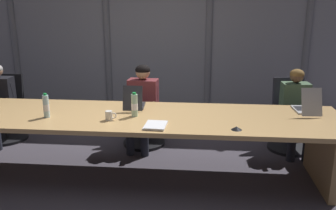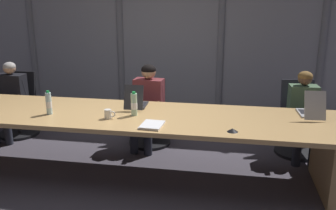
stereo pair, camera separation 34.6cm
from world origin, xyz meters
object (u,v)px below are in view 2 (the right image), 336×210
(office_chair_center, at_px, (298,126))
(water_bottle_primary, at_px, (49,103))
(laptop_left_mid, at_px, (136,103))
(coffee_mug_far, at_px, (108,114))
(spiral_notepad, at_px, (152,125))
(laptop_center, at_px, (311,111))
(water_bottle_secondary, at_px, (134,105))
(person_left_mid, at_px, (147,101))
(person_left_end, at_px, (9,96))
(person_center, at_px, (304,110))
(office_chair_left_mid, at_px, (150,119))
(conference_mic_middle, at_px, (233,130))
(office_chair_left_end, at_px, (19,111))

(office_chair_center, xyz_separation_m, water_bottle_primary, (-2.96, -1.21, 0.52))
(laptop_left_mid, relative_size, coffee_mug_far, 3.30)
(laptop_left_mid, distance_m, spiral_notepad, 0.73)
(laptop_center, relative_size, office_chair_center, 0.48)
(laptop_left_mid, relative_size, water_bottle_secondary, 1.51)
(person_left_mid, bearing_deg, laptop_center, 78.34)
(person_left_end, distance_m, person_left_mid, 2.11)
(office_chair_center, xyz_separation_m, person_left_end, (-4.17, -0.16, 0.28))
(person_left_end, height_order, person_center, person_center)
(laptop_center, bearing_deg, coffee_mug_far, 99.57)
(laptop_center, height_order, coffee_mug_far, laptop_center)
(water_bottle_secondary, bearing_deg, office_chair_center, 28.52)
(spiral_notepad, bearing_deg, water_bottle_primary, 174.61)
(laptop_center, relative_size, person_left_end, 0.41)
(office_chair_center, bearing_deg, laptop_center, -9.01)
(laptop_center, bearing_deg, water_bottle_secondary, 96.46)
(water_bottle_secondary, bearing_deg, person_left_mid, 94.29)
(person_left_mid, distance_m, spiral_notepad, 1.29)
(person_left_end, height_order, spiral_notepad, person_left_end)
(office_chair_left_mid, xyz_separation_m, spiral_notepad, (0.35, -1.40, 0.41))
(person_center, bearing_deg, laptop_center, -6.78)
(office_chair_center, distance_m, conference_mic_middle, 1.73)
(office_chair_left_end, height_order, office_chair_left_mid, office_chair_left_end)
(person_center, relative_size, spiral_notepad, 3.60)
(water_bottle_primary, bearing_deg, laptop_left_mid, 26.21)
(water_bottle_primary, height_order, spiral_notepad, water_bottle_primary)
(person_center, bearing_deg, office_chair_center, -176.80)
(water_bottle_secondary, bearing_deg, office_chair_left_end, 153.37)
(person_left_end, relative_size, coffee_mug_far, 9.05)
(person_center, xyz_separation_m, water_bottle_primary, (-2.98, -1.04, 0.23))
(laptop_left_mid, bearing_deg, laptop_center, -92.85)
(person_left_mid, bearing_deg, spiral_notepad, 20.18)
(office_chair_left_end, xyz_separation_m, water_bottle_secondary, (2.15, -1.08, 0.52))
(person_left_end, xyz_separation_m, water_bottle_primary, (1.20, -1.05, 0.23))
(water_bottle_secondary, bearing_deg, laptop_left_mid, 101.02)
(office_chair_center, bearing_deg, spiral_notepad, -58.02)
(office_chair_left_end, relative_size, water_bottle_primary, 3.46)
(office_chair_left_end, xyz_separation_m, person_left_mid, (2.08, -0.16, 0.32))
(water_bottle_secondary, relative_size, conference_mic_middle, 2.51)
(water_bottle_primary, bearing_deg, spiral_notepad, -8.78)
(person_left_end, bearing_deg, water_bottle_secondary, 65.95)
(laptop_center, distance_m, water_bottle_primary, 2.98)
(person_left_mid, bearing_deg, coffee_mug_far, -4.71)
(water_bottle_primary, bearing_deg, person_left_mid, 49.35)
(laptop_left_mid, relative_size, person_center, 0.36)
(laptop_center, bearing_deg, person_left_mid, 70.68)
(water_bottle_primary, height_order, water_bottle_secondary, same)
(person_left_mid, distance_m, water_bottle_primary, 1.40)
(laptop_center, xyz_separation_m, person_left_end, (-4.14, 0.59, -0.17))
(laptop_left_mid, bearing_deg, office_chair_left_mid, -2.27)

